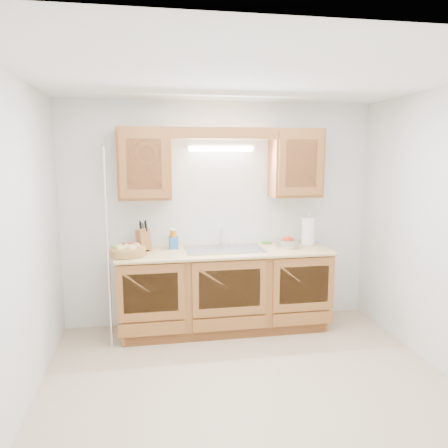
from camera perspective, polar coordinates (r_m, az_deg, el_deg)
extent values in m
plane|color=tan|center=(3.95, 3.27, -20.08)|extent=(3.50, 3.50, 0.00)
plane|color=white|center=(3.49, 3.67, 18.55)|extent=(3.50, 3.50, 0.00)
cube|color=silver|center=(4.96, -0.55, 1.31)|extent=(3.50, 0.02, 2.50)
cube|color=silver|center=(2.13, 12.96, -9.71)|extent=(3.50, 0.02, 2.50)
cube|color=silver|center=(3.55, -25.25, -2.77)|extent=(0.02, 3.00, 2.50)
cube|color=silver|center=(4.27, 26.97, -1.00)|extent=(0.02, 3.00, 2.50)
cube|color=#A05C2F|center=(4.86, 0.05, -8.68)|extent=(2.20, 0.60, 0.86)
cube|color=#DFB875|center=(4.73, 0.09, -3.65)|extent=(2.30, 0.63, 0.04)
cube|color=#A05C2F|center=(4.69, -10.37, 7.75)|extent=(0.55, 0.33, 0.75)
cube|color=#A05C2F|center=(4.96, 9.35, 7.85)|extent=(0.55, 0.33, 0.75)
cube|color=#A05C2F|center=(4.62, 0.08, 11.79)|extent=(2.20, 0.05, 0.12)
cylinder|color=white|center=(4.82, -0.36, 9.78)|extent=(0.70, 0.05, 0.05)
cube|color=white|center=(4.85, -0.42, 10.13)|extent=(0.76, 0.06, 0.05)
cube|color=#9E9EA3|center=(4.74, 0.04, -3.33)|extent=(0.84, 0.46, 0.01)
cube|color=#9E9EA3|center=(4.73, -2.47, -4.40)|extent=(0.39, 0.40, 0.16)
cube|color=#9E9EA3|center=(4.80, 2.52, -4.20)|extent=(0.39, 0.40, 0.16)
cylinder|color=silver|center=(4.93, -0.36, -2.64)|extent=(0.06, 0.06, 0.04)
cylinder|color=silver|center=(4.91, -0.36, -1.73)|extent=(0.02, 0.02, 0.16)
cylinder|color=silver|center=(4.85, -0.26, -0.79)|extent=(0.02, 0.12, 0.02)
cylinder|color=white|center=(4.94, 1.01, -2.14)|extent=(0.03, 0.03, 0.12)
cylinder|color=silver|center=(4.40, -14.91, -3.32)|extent=(0.03, 0.03, 2.00)
cube|color=white|center=(5.21, 9.83, 0.44)|extent=(0.08, 0.01, 0.12)
cylinder|color=#A97D44|center=(4.57, -12.58, -3.51)|extent=(0.45, 0.45, 0.08)
sphere|color=#D8C67F|center=(4.53, -13.43, -3.21)|extent=(0.10, 0.10, 0.10)
sphere|color=#D8C67F|center=(4.51, -11.94, -3.20)|extent=(0.10, 0.10, 0.10)
sphere|color=tan|center=(4.60, -11.37, -2.95)|extent=(0.09, 0.09, 0.09)
sphere|color=red|center=(4.63, -12.82, -2.95)|extent=(0.09, 0.09, 0.09)
sphere|color=#72A53F|center=(4.60, -13.91, -3.06)|extent=(0.09, 0.09, 0.09)
sphere|color=#D8C67F|center=(4.56, -12.60, -3.11)|extent=(0.09, 0.09, 0.09)
sphere|color=red|center=(4.66, -12.14, -2.86)|extent=(0.08, 0.08, 0.08)
cube|color=#A05C2F|center=(4.77, -10.46, -2.05)|extent=(0.18, 0.22, 0.26)
cylinder|color=black|center=(4.72, -10.89, -0.50)|extent=(0.03, 0.04, 0.09)
cylinder|color=black|center=(4.72, -10.51, -0.44)|extent=(0.03, 0.04, 0.09)
cylinder|color=black|center=(4.72, -10.13, -0.38)|extent=(0.03, 0.04, 0.09)
cylinder|color=black|center=(4.76, -10.76, -0.27)|extent=(0.03, 0.04, 0.09)
cylinder|color=black|center=(4.76, -10.26, -0.21)|extent=(0.03, 0.04, 0.09)
cylinder|color=black|center=(4.79, -10.88, -0.12)|extent=(0.03, 0.04, 0.09)
cylinder|color=black|center=(4.79, -10.14, -0.05)|extent=(0.03, 0.04, 0.09)
cylinder|color=orange|center=(4.80, -6.63, -2.01)|extent=(0.08, 0.08, 0.21)
cylinder|color=white|center=(4.78, -6.65, -0.74)|extent=(0.07, 0.07, 0.01)
imported|color=#2466B4|center=(4.80, -6.62, -2.05)|extent=(0.10, 0.10, 0.20)
cube|color=#CC333F|center=(5.08, 5.59, -2.53)|extent=(0.11, 0.08, 0.01)
cube|color=green|center=(5.08, 5.60, -2.43)|extent=(0.11, 0.08, 0.02)
cylinder|color=silver|center=(5.07, 10.88, -2.64)|extent=(0.18, 0.18, 0.01)
cylinder|color=silver|center=(5.04, 10.94, -0.69)|extent=(0.02, 0.02, 0.36)
cylinder|color=white|center=(5.04, 10.93, -0.88)|extent=(0.17, 0.17, 0.30)
sphere|color=silver|center=(5.01, 11.00, 1.34)|extent=(0.02, 0.02, 0.02)
cylinder|color=silver|center=(4.89, 8.18, -2.53)|extent=(0.29, 0.29, 0.09)
sphere|color=red|center=(4.87, 7.88, -2.01)|extent=(0.06, 0.06, 0.06)
sphere|color=red|center=(4.90, 8.43, -1.95)|extent=(0.06, 0.06, 0.06)
sphere|color=red|center=(4.85, 8.29, -2.06)|extent=(0.06, 0.06, 0.06)
sphere|color=red|center=(4.87, 8.67, -2.03)|extent=(0.06, 0.06, 0.06)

